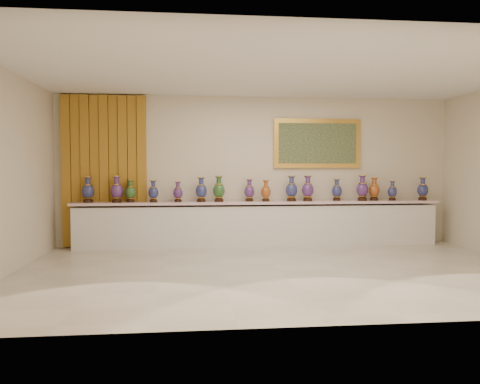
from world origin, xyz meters
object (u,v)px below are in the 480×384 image
object	(u,v)px
counter	(259,224)
vase_0	(88,191)
vase_1	(117,191)
vase_2	(131,192)

from	to	relation	value
counter	vase_0	xyz separation A→B (m)	(-3.32, 0.01, 0.69)
counter	vase_0	world-z (taller)	vase_0
counter	vase_1	bearing A→B (deg)	-179.06
counter	vase_1	world-z (taller)	vase_1
vase_0	vase_2	xyz separation A→B (m)	(0.80, -0.01, -0.03)
counter	vase_1	xyz separation A→B (m)	(-2.77, -0.05, 0.69)
vase_0	counter	bearing A→B (deg)	-0.17
vase_1	vase_0	bearing A→B (deg)	174.19
vase_0	vase_2	world-z (taller)	vase_0
counter	vase_2	distance (m)	2.60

